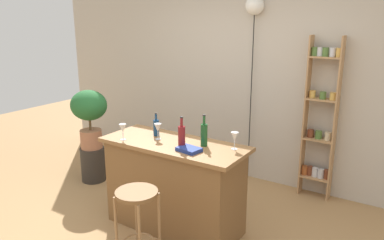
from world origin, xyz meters
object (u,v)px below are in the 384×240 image
(wine_glass_right, at_px, (158,128))
(cookbook, at_px, (189,149))
(wine_glass_left, at_px, (235,137))
(spice_shelf, at_px, (320,120))
(bar_stool, at_px, (137,210))
(potted_plant, at_px, (89,112))
(wine_glass_center, at_px, (123,129))
(pendant_globe_light, at_px, (255,8))
(plant_stool, at_px, (93,164))
(bottle_vinegar, at_px, (182,136))
(bottle_wine_red, at_px, (156,127))
(bottle_spirits_clear, at_px, (204,134))

(wine_glass_right, xyz_separation_m, cookbook, (0.45, -0.12, -0.10))
(wine_glass_left, bearing_deg, spice_shelf, 72.62)
(bar_stool, distance_m, potted_plant, 2.02)
(spice_shelf, xyz_separation_m, wine_glass_center, (-1.48, -1.71, 0.08))
(cookbook, xyz_separation_m, pendant_globe_light, (-0.15, 1.67, 1.27))
(plant_stool, distance_m, potted_plant, 0.72)
(plant_stool, height_order, pendant_globe_light, pendant_globe_light)
(bottle_vinegar, bearing_deg, plant_stool, 165.48)
(wine_glass_center, bearing_deg, plant_stool, 152.93)
(spice_shelf, bearing_deg, wine_glass_center, -130.96)
(bar_stool, xyz_separation_m, cookbook, (0.16, 0.55, 0.41))
(bottle_vinegar, bearing_deg, pendant_globe_light, 91.52)
(potted_plant, height_order, wine_glass_left, potted_plant)
(bottle_wine_red, distance_m, wine_glass_center, 0.35)
(bottle_spirits_clear, xyz_separation_m, wine_glass_center, (-0.77, -0.28, 0.00))
(spice_shelf, relative_size, pendant_globe_light, 0.81)
(potted_plant, distance_m, wine_glass_right, 1.44)
(bottle_vinegar, height_order, wine_glass_center, bottle_vinegar)
(plant_stool, relative_size, wine_glass_center, 2.77)
(wine_glass_center, relative_size, pendant_globe_light, 0.07)
(wine_glass_center, xyz_separation_m, wine_glass_right, (0.28, 0.20, 0.00))
(wine_glass_center, relative_size, cookbook, 0.78)
(bottle_vinegar, distance_m, cookbook, 0.15)
(bottle_spirits_clear, height_order, wine_glass_center, bottle_spirits_clear)
(spice_shelf, relative_size, wine_glass_center, 11.69)
(bottle_vinegar, bearing_deg, bottle_wine_red, 158.37)
(potted_plant, distance_m, wine_glass_center, 1.25)
(spice_shelf, xyz_separation_m, pendant_globe_light, (-0.90, 0.04, 1.26))
(plant_stool, relative_size, bottle_spirits_clear, 1.48)
(plant_stool, xyz_separation_m, bottle_spirits_clear, (1.88, -0.28, 0.81))
(potted_plant, xyz_separation_m, wine_glass_right, (1.39, -0.37, 0.10))
(bottle_spirits_clear, distance_m, wine_glass_left, 0.30)
(spice_shelf, bearing_deg, potted_plant, -156.26)
(spice_shelf, xyz_separation_m, bottle_wine_red, (-1.29, -1.42, 0.06))
(bottle_vinegar, height_order, wine_glass_left, bottle_vinegar)
(bar_stool, xyz_separation_m, bottle_vinegar, (0.06, 0.59, 0.51))
(bottle_spirits_clear, relative_size, bottle_vinegar, 1.01)
(bottle_spirits_clear, xyz_separation_m, wine_glass_right, (-0.49, -0.08, 0.00))
(wine_glass_left, height_order, wine_glass_right, same)
(spice_shelf, height_order, plant_stool, spice_shelf)
(wine_glass_center, bearing_deg, potted_plant, 152.93)
(bottle_vinegar, height_order, pendant_globe_light, pendant_globe_light)
(wine_glass_right, bearing_deg, wine_glass_left, 11.09)
(plant_stool, height_order, potted_plant, potted_plant)
(bottle_spirits_clear, relative_size, cookbook, 1.46)
(bar_stool, height_order, wine_glass_right, wine_glass_right)
(wine_glass_center, distance_m, wine_glass_right, 0.35)
(wine_glass_center, bearing_deg, cookbook, 6.05)
(bottle_wine_red, height_order, wine_glass_right, bottle_wine_red)
(bottle_vinegar, distance_m, wine_glass_center, 0.64)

